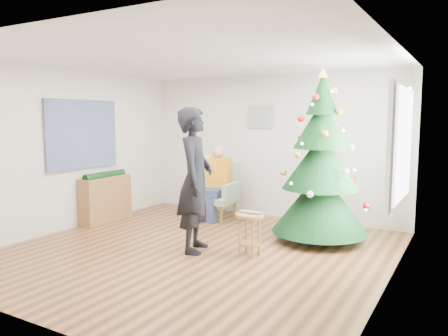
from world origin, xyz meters
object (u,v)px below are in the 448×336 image
Objects in this scene: console at (105,199)px; armchair at (216,198)px; stool at (249,234)px; standing_man at (195,180)px; christmas_tree at (321,164)px.

armchair is at bearing 38.24° from console.
standing_man is (-0.76, -0.15, 0.69)m from stool.
stool is 2.25m from armchair.
armchair reaches higher than console.
stool is at bearing -115.91° from christmas_tree.
console is at bearing 171.37° from stool.
christmas_tree reaches higher than armchair.
christmas_tree is 2.53× the size of armchair.
stool is at bearing -50.40° from armchair.
armchair is at bearing 166.86° from christmas_tree.
christmas_tree is 2.27m from armchair.
stool is 0.57× the size of armchair.
armchair is at bearing 132.10° from stool.
console is (-3.64, -0.71, -0.75)m from christmas_tree.
armchair is 1.01× the size of console.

